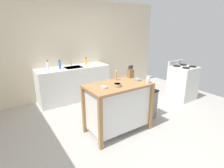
# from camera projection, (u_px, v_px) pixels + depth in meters

# --- Properties ---
(ground_plane) EXTENTS (6.60, 6.60, 0.00)m
(ground_plane) POSITION_uv_depth(u_px,v_px,m) (122.00, 128.00, 3.44)
(ground_plane) COLOR #ADA8A0
(ground_plane) RESTS_ON ground
(wall_back) EXTENTS (5.60, 0.10, 2.60)m
(wall_back) POSITION_uv_depth(u_px,v_px,m) (74.00, 49.00, 4.81)
(wall_back) COLOR beige
(wall_back) RESTS_ON ground
(kitchen_island) EXTENTS (1.16, 0.65, 0.92)m
(kitchen_island) POSITION_uv_depth(u_px,v_px,m) (118.00, 105.00, 3.21)
(kitchen_island) COLOR #9E7042
(kitchen_island) RESTS_ON ground
(knife_block) EXTENTS (0.11, 0.09, 0.25)m
(knife_block) POSITION_uv_depth(u_px,v_px,m) (130.00, 73.00, 3.48)
(knife_block) COLOR olive
(knife_block) RESTS_ON kitchen_island
(bowl_stoneware_deep) EXTENTS (0.14, 0.14, 0.05)m
(bowl_stoneware_deep) POSITION_uv_depth(u_px,v_px,m) (117.00, 85.00, 2.96)
(bowl_stoneware_deep) COLOR tan
(bowl_stoneware_deep) RESTS_ON kitchen_island
(bowl_ceramic_wide) EXTENTS (0.11, 0.11, 0.03)m
(bowl_ceramic_wide) POSITION_uv_depth(u_px,v_px,m) (104.00, 87.00, 2.87)
(bowl_ceramic_wide) COLOR beige
(bowl_ceramic_wide) RESTS_ON kitchen_island
(bowl_ceramic_small) EXTENTS (0.12, 0.12, 0.03)m
(bowl_ceramic_small) POSITION_uv_depth(u_px,v_px,m) (138.00, 80.00, 3.29)
(bowl_ceramic_small) COLOR gray
(bowl_ceramic_small) RESTS_ON kitchen_island
(drinking_cup) EXTENTS (0.07, 0.07, 0.09)m
(drinking_cup) POSITION_uv_depth(u_px,v_px,m) (148.00, 80.00, 3.15)
(drinking_cup) COLOR silver
(drinking_cup) RESTS_ON kitchen_island
(pepper_grinder) EXTENTS (0.04, 0.04, 0.19)m
(pepper_grinder) POSITION_uv_depth(u_px,v_px,m) (116.00, 75.00, 3.29)
(pepper_grinder) COLOR tan
(pepper_grinder) RESTS_ON kitchen_island
(trash_bin) EXTENTS (0.36, 0.28, 0.63)m
(trash_bin) POSITION_uv_depth(u_px,v_px,m) (147.00, 104.00, 3.75)
(trash_bin) COLOR slate
(trash_bin) RESTS_ON ground
(sink_counter) EXTENTS (1.87, 0.60, 0.89)m
(sink_counter) POSITION_uv_depth(u_px,v_px,m) (74.00, 83.00, 4.69)
(sink_counter) COLOR silver
(sink_counter) RESTS_ON ground
(sink_faucet) EXTENTS (0.02, 0.02, 0.22)m
(sink_faucet) POSITION_uv_depth(u_px,v_px,m) (71.00, 62.00, 4.63)
(sink_faucet) COLOR #B7BCC1
(sink_faucet) RESTS_ON sink_counter
(bottle_hand_soap) EXTENTS (0.06, 0.06, 0.22)m
(bottle_hand_soap) POSITION_uv_depth(u_px,v_px,m) (86.00, 62.00, 4.71)
(bottle_hand_soap) COLOR yellow
(bottle_hand_soap) RESTS_ON sink_counter
(bottle_dish_soap) EXTENTS (0.06, 0.06, 0.23)m
(bottle_dish_soap) POSITION_uv_depth(u_px,v_px,m) (48.00, 66.00, 4.19)
(bottle_dish_soap) COLOR white
(bottle_dish_soap) RESTS_ON sink_counter
(bottle_spray_cleaner) EXTENTS (0.06, 0.06, 0.23)m
(bottle_spray_cleaner) POSITION_uv_depth(u_px,v_px,m) (60.00, 65.00, 4.31)
(bottle_spray_cleaner) COLOR blue
(bottle_spray_cleaner) RESTS_ON sink_counter
(stove) EXTENTS (0.60, 0.60, 1.01)m
(stove) POSITION_uv_depth(u_px,v_px,m) (182.00, 83.00, 4.74)
(stove) COLOR silver
(stove) RESTS_ON ground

